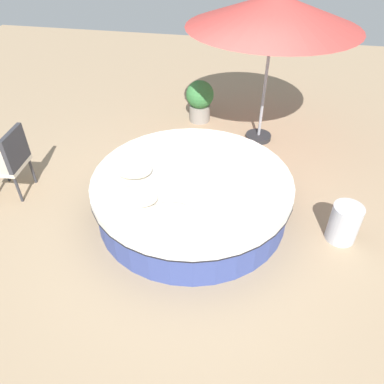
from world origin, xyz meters
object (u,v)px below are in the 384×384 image
(planter, at_px, (200,99))
(side_table, at_px, (344,223))
(throw_pillow_2, at_px, (173,212))
(patio_umbrella, at_px, (275,11))
(patio_chair, at_px, (11,159))
(throw_pillow_0, at_px, (133,168))
(throw_pillow_1, at_px, (135,196))
(round_bed, at_px, (192,195))

(planter, xyz_separation_m, side_table, (2.27, -2.75, -0.17))
(throw_pillow_2, relative_size, patio_umbrella, 0.20)
(planter, bearing_deg, throw_pillow_2, -85.04)
(side_table, bearing_deg, patio_chair, 178.58)
(throw_pillow_0, distance_m, patio_chair, 1.78)
(planter, bearing_deg, side_table, -50.43)
(throw_pillow_1, distance_m, side_table, 2.54)
(round_bed, relative_size, patio_chair, 2.62)
(round_bed, relative_size, side_table, 5.11)
(patio_umbrella, distance_m, side_table, 3.12)
(throw_pillow_0, xyz_separation_m, throw_pillow_1, (0.18, -0.50, -0.03))
(throw_pillow_0, xyz_separation_m, patio_umbrella, (1.53, 2.21, 1.41))
(throw_pillow_1, bearing_deg, patio_chair, 164.12)
(throw_pillow_1, xyz_separation_m, planter, (0.21, 3.19, -0.22))
(round_bed, relative_size, throw_pillow_2, 5.02)
(round_bed, xyz_separation_m, patio_umbrella, (0.78, 2.13, 1.79))
(throw_pillow_2, relative_size, patio_chair, 0.52)
(round_bed, distance_m, throw_pillow_2, 0.84)
(throw_pillow_1, height_order, throw_pillow_2, same)
(side_table, bearing_deg, throw_pillow_2, -162.39)
(patio_chair, distance_m, side_table, 4.44)
(throw_pillow_2, xyz_separation_m, patio_chair, (-2.45, 0.74, -0.08))
(throw_pillow_1, height_order, patio_umbrella, patio_umbrella)
(round_bed, xyz_separation_m, planter, (-0.36, 2.62, 0.13))
(planter, bearing_deg, throw_pillow_0, -98.18)
(throw_pillow_0, xyz_separation_m, planter, (0.39, 2.70, -0.25))
(planter, bearing_deg, patio_chair, -129.31)
(throw_pillow_1, relative_size, planter, 0.71)
(throw_pillow_1, xyz_separation_m, side_table, (2.47, 0.45, -0.39))
(throw_pillow_1, distance_m, patio_umbrella, 3.35)
(round_bed, bearing_deg, patio_chair, -179.56)
(throw_pillow_0, bearing_deg, planter, 81.82)
(throw_pillow_0, relative_size, throw_pillow_2, 0.97)
(side_table, bearing_deg, patio_umbrella, 116.50)
(patio_umbrella, xyz_separation_m, side_table, (1.13, -2.26, -1.83))
(patio_chair, xyz_separation_m, patio_umbrella, (3.30, 2.15, 1.52))
(round_bed, relative_size, planter, 3.32)
(throw_pillow_0, bearing_deg, throw_pillow_2, -44.81)
(round_bed, xyz_separation_m, throw_pillow_0, (-0.75, -0.08, 0.38))
(patio_umbrella, bearing_deg, throw_pillow_1, -116.44)
(planter, bearing_deg, patio_umbrella, -22.98)
(throw_pillow_2, relative_size, planter, 0.66)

